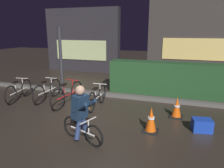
{
  "coord_description": "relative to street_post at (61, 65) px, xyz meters",
  "views": [
    {
      "loc": [
        1.94,
        -4.72,
        2.33
      ],
      "look_at": [
        0.2,
        0.6,
        0.9
      ],
      "focal_mm": 33.68,
      "sensor_mm": 36.0,
      "label": 1
    }
  ],
  "objects": [
    {
      "name": "traffic_cone_near",
      "position": [
        3.13,
        -1.3,
        -0.93
      ],
      "size": [
        0.36,
        0.36,
        0.61
      ],
      "color": "black",
      "rests_on": "ground"
    },
    {
      "name": "storefront_left",
      "position": [
        -1.78,
        5.3,
        0.54
      ],
      "size": [
        4.39,
        0.54,
        3.55
      ],
      "color": "#262328",
      "rests_on": "ground"
    },
    {
      "name": "street_post",
      "position": [
        0.0,
        0.0,
        0.0
      ],
      "size": [
        0.1,
        0.1,
        2.45
      ],
      "primitive_type": "cylinder",
      "color": "#2D2D33",
      "rests_on": "ground"
    },
    {
      "name": "hedge_row",
      "position": [
        3.54,
        1.9,
        -0.62
      ],
      "size": [
        4.8,
        0.7,
        1.21
      ],
      "primitive_type": "cube",
      "color": "#214723",
      "rests_on": "ground"
    },
    {
      "name": "storefront_right",
      "position": [
        4.58,
        6.0,
        0.78
      ],
      "size": [
        5.32,
        0.54,
        4.03
      ],
      "color": "#383330",
      "rests_on": "ground"
    },
    {
      "name": "cyclist",
      "position": [
        1.78,
        -2.19,
        -0.6
      ],
      "size": [
        1.13,
        0.64,
        1.25
      ],
      "rotation": [
        0.0,
        0.0,
        -0.35
      ],
      "color": "black",
      "rests_on": "ground"
    },
    {
      "name": "parked_bike_center_right",
      "position": [
        1.32,
        -0.17,
        -0.91
      ],
      "size": [
        0.46,
        1.52,
        0.7
      ],
      "rotation": [
        0.0,
        0.0,
        1.58
      ],
      "color": "black",
      "rests_on": "ground"
    },
    {
      "name": "sidewalk_curb",
      "position": [
        1.74,
        1.0,
        -1.17
      ],
      "size": [
        12.0,
        0.24,
        0.12
      ],
      "primitive_type": "cube",
      "color": "#56544F",
      "rests_on": "ground"
    },
    {
      "name": "ground_plane",
      "position": [
        1.74,
        -1.2,
        -1.23
      ],
      "size": [
        40.0,
        40.0,
        0.0
      ],
      "primitive_type": "plane",
      "color": "#2D261E"
    },
    {
      "name": "parked_bike_leftmost",
      "position": [
        -1.5,
        -0.35,
        -0.9
      ],
      "size": [
        0.46,
        1.55,
        0.72
      ],
      "rotation": [
        0.0,
        0.0,
        1.73
      ],
      "color": "black",
      "rests_on": "ground"
    },
    {
      "name": "traffic_cone_far",
      "position": [
        3.69,
        -0.22,
        -0.95
      ],
      "size": [
        0.36,
        0.36,
        0.57
      ],
      "color": "black",
      "rests_on": "ground"
    },
    {
      "name": "parked_bike_left_mid",
      "position": [
        -0.57,
        -0.05,
        -0.89
      ],
      "size": [
        0.46,
        1.59,
        0.73
      ],
      "rotation": [
        0.0,
        0.0,
        1.57
      ],
      "color": "black",
      "rests_on": "ground"
    },
    {
      "name": "blue_crate",
      "position": [
        4.29,
        -0.9,
        -1.08
      ],
      "size": [
        0.49,
        0.4,
        0.3
      ],
      "primitive_type": "cube",
      "rotation": [
        0.0,
        0.0,
        0.18
      ],
      "color": "#193DB7",
      "rests_on": "ground"
    },
    {
      "name": "parked_bike_center_left",
      "position": [
        0.36,
        -0.29,
        -0.87
      ],
      "size": [
        0.46,
        1.69,
        0.78
      ],
      "rotation": [
        0.0,
        0.0,
        1.46
      ],
      "color": "black",
      "rests_on": "ground"
    }
  ]
}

